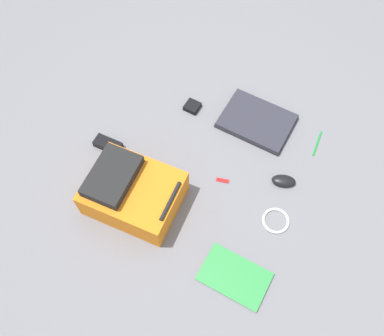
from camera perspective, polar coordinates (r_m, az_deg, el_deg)
name	(u,v)px	position (r m, az deg, el deg)	size (l,w,h in m)	color
ground_plane	(201,174)	(1.97, 1.19, -0.79)	(3.41, 3.41, 0.00)	slate
backpack	(132,192)	(1.85, -8.10, -3.19)	(0.33, 0.41, 0.20)	orange
laptop	(257,121)	(2.13, 8.69, 6.26)	(0.31, 0.38, 0.03)	#24242C
book_comic	(235,277)	(1.80, 5.75, -14.32)	(0.22, 0.30, 0.01)	silver
computer_mouse	(284,181)	(1.98, 12.22, -1.69)	(0.06, 0.11, 0.03)	black
cable_coil	(276,221)	(1.90, 11.19, -6.95)	(0.12, 0.12, 0.01)	silver
power_brick	(108,145)	(2.07, -11.22, 3.10)	(0.06, 0.13, 0.04)	black
pen_black	(318,143)	(2.13, 16.52, 3.22)	(0.01, 0.01, 0.15)	#198C33
earbud_pouch	(192,106)	(2.16, 0.04, 8.27)	(0.07, 0.07, 0.03)	black
usb_stick	(223,179)	(1.96, 4.18, -1.55)	(0.02, 0.06, 0.01)	#B21919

